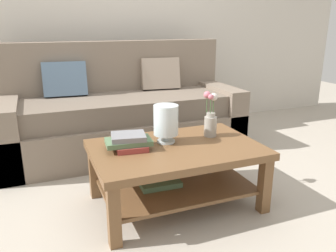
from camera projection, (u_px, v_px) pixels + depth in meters
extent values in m
plane|color=#ADA393|center=(162.00, 182.00, 2.74)|extent=(10.00, 10.00, 0.00)
cube|color=beige|center=(110.00, 12.00, 3.81)|extent=(6.40, 0.12, 2.70)
cube|color=#7A6B5B|center=(125.00, 133.00, 3.37)|extent=(2.27, 0.90, 0.36)
cube|color=#6E6052|center=(125.00, 107.00, 3.26)|extent=(2.03, 0.74, 0.20)
cube|color=#7A6B5B|center=(115.00, 75.00, 3.52)|extent=(2.27, 0.20, 0.70)
cube|color=#7A6B5B|center=(10.00, 134.00, 2.97)|extent=(0.20, 0.90, 0.60)
cube|color=#7A6B5B|center=(217.00, 112.00, 3.70)|extent=(0.20, 0.90, 0.60)
cube|color=slate|center=(65.00, 79.00, 3.22)|extent=(0.41, 0.21, 0.34)
cube|color=gray|center=(160.00, 74.00, 3.56)|extent=(0.42, 0.23, 0.34)
cube|color=brown|center=(176.00, 150.00, 2.30)|extent=(1.13, 0.74, 0.05)
cube|color=brown|center=(114.00, 216.00, 1.91)|extent=(0.07, 0.07, 0.39)
cube|color=brown|center=(265.00, 186.00, 2.27)|extent=(0.07, 0.07, 0.39)
cube|color=brown|center=(94.00, 172.00, 2.47)|extent=(0.07, 0.07, 0.39)
cube|color=brown|center=(218.00, 153.00, 2.83)|extent=(0.07, 0.07, 0.39)
cube|color=brown|center=(176.00, 185.00, 2.38)|extent=(1.01, 0.62, 0.02)
cube|color=#51704C|center=(159.00, 182.00, 2.36)|extent=(0.29, 0.21, 0.04)
cube|color=#993833|center=(131.00, 147.00, 2.23)|extent=(0.22, 0.21, 0.04)
cube|color=#51704C|center=(129.00, 142.00, 2.23)|extent=(0.31, 0.20, 0.03)
cube|color=slate|center=(128.00, 137.00, 2.22)|extent=(0.25, 0.22, 0.03)
cylinder|color=silver|center=(166.00, 141.00, 2.37)|extent=(0.13, 0.13, 0.02)
cylinder|color=silver|center=(166.00, 137.00, 2.36)|extent=(0.04, 0.04, 0.04)
cylinder|color=silver|center=(166.00, 120.00, 2.32)|extent=(0.17, 0.17, 0.21)
sphere|color=#2D333D|center=(162.00, 127.00, 2.33)|extent=(0.06, 0.06, 0.06)
sphere|color=#51704C|center=(169.00, 125.00, 2.36)|extent=(0.06, 0.06, 0.06)
cylinder|color=#9E998E|center=(210.00, 126.00, 2.48)|extent=(0.09, 0.09, 0.15)
cylinder|color=#9E998E|center=(211.00, 115.00, 2.45)|extent=(0.06, 0.06, 0.03)
cylinder|color=#426638|center=(213.00, 106.00, 2.44)|extent=(0.01, 0.01, 0.10)
sphere|color=silver|center=(214.00, 97.00, 2.43)|extent=(0.06, 0.06, 0.06)
cylinder|color=#426638|center=(207.00, 105.00, 2.45)|extent=(0.01, 0.01, 0.11)
sphere|color=#C66B7A|center=(207.00, 95.00, 2.43)|extent=(0.05, 0.05, 0.05)
cylinder|color=#426638|center=(211.00, 106.00, 2.42)|extent=(0.01, 0.01, 0.11)
sphere|color=#C66B7A|center=(211.00, 97.00, 2.40)|extent=(0.04, 0.04, 0.04)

